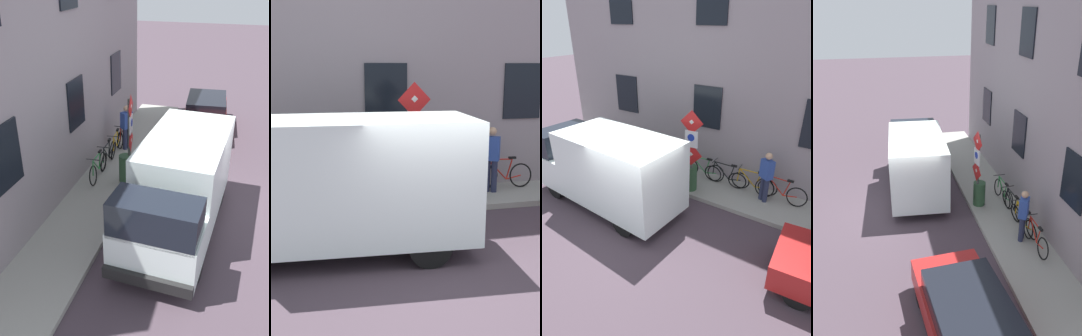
# 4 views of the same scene
# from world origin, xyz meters

# --- Properties ---
(ground_plane) EXTENTS (80.00, 80.00, 0.00)m
(ground_plane) POSITION_xyz_m (0.00, 0.00, 0.00)
(ground_plane) COLOR #453841
(sidewalk_slab) EXTENTS (1.85, 15.92, 0.14)m
(sidewalk_slab) POSITION_xyz_m (3.37, 0.00, 0.07)
(sidewalk_slab) COLOR #99978F
(sidewalk_slab) RESTS_ON ground_plane
(building_facade) EXTENTS (0.75, 13.92, 8.49)m
(building_facade) POSITION_xyz_m (4.64, 0.00, 4.24)
(building_facade) COLOR gray
(building_facade) RESTS_ON ground_plane
(sign_post_stacked) EXTENTS (0.17, 0.56, 2.79)m
(sign_post_stacked) POSITION_xyz_m (2.65, -0.33, 1.90)
(sign_post_stacked) COLOR #474C47
(sign_post_stacked) RESTS_ON sidewalk_slab
(delivery_van) EXTENTS (2.35, 5.45, 2.50)m
(delivery_van) POSITION_xyz_m (0.74, 1.64, 1.33)
(delivery_van) COLOR white
(delivery_van) RESTS_ON ground_plane
(parked_hatchback) EXTENTS (2.05, 4.12, 1.38)m
(parked_hatchback) POSITION_xyz_m (0.90, -5.90, 0.73)
(parked_hatchback) COLOR #AD1F1E
(parked_hatchback) RESTS_ON ground_plane
(bicycle_red) EXTENTS (0.46, 1.71, 0.89)m
(bicycle_red) POSITION_xyz_m (3.74, -3.10, 0.51)
(bicycle_red) COLOR black
(bicycle_red) RESTS_ON sidewalk_slab
(bicycle_orange) EXTENTS (0.46, 1.71, 0.89)m
(bicycle_orange) POSITION_xyz_m (3.74, -2.14, 0.51)
(bicycle_orange) COLOR black
(bicycle_orange) RESTS_ON sidewalk_slab
(bicycle_black) EXTENTS (0.46, 1.71, 0.89)m
(bicycle_black) POSITION_xyz_m (3.74, -1.17, 0.51)
(bicycle_black) COLOR black
(bicycle_black) RESTS_ON sidewalk_slab
(bicycle_green) EXTENTS (0.46, 1.71, 0.89)m
(bicycle_green) POSITION_xyz_m (3.74, -0.21, 0.51)
(bicycle_green) COLOR black
(bicycle_green) RESTS_ON sidewalk_slab
(pedestrian) EXTENTS (0.43, 0.48, 1.72)m
(pedestrian) POSITION_xyz_m (3.50, -2.63, 1.07)
(pedestrian) COLOR #262B47
(pedestrian) RESTS_ON sidewalk_slab
(litter_bin) EXTENTS (0.44, 0.44, 0.90)m
(litter_bin) POSITION_xyz_m (2.80, -0.25, 0.59)
(litter_bin) COLOR #2D5133
(litter_bin) RESTS_ON sidewalk_slab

